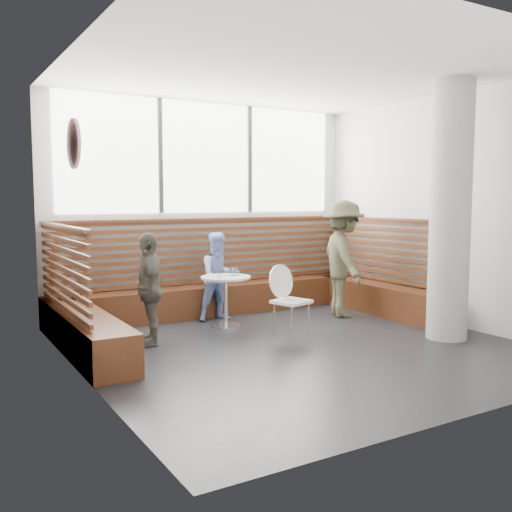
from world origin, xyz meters
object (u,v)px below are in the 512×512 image
cafe_chair (288,294)px  concrete_column (450,211)px  cafe_table (226,291)px  child_left (149,289)px  child_back (219,277)px  adult_man (343,259)px

cafe_chair → concrete_column: bearing=-51.8°
cafe_table → child_left: size_ratio=0.52×
child_back → child_left: 1.57m
cafe_chair → child_left: (-1.71, 0.45, 0.15)m
cafe_chair → child_back: child_back is taller
concrete_column → child_left: size_ratio=2.36×
concrete_column → adult_man: concrete_column is taller
cafe_table → child_back: size_ratio=0.55×
adult_man → child_left: adult_man is taller
child_left → cafe_table: bearing=119.5°
cafe_table → child_back: 0.46m
adult_man → child_left: (-3.08, -0.12, -0.19)m
cafe_table → child_left: (-1.23, -0.37, 0.18)m
concrete_column → cafe_table: concrete_column is taller
cafe_chair → child_left: bearing=149.1°
cafe_table → cafe_chair: (0.48, -0.83, 0.03)m
child_left → adult_man: bearing=104.8°
cafe_chair → cafe_table: bearing=104.0°
cafe_chair → adult_man: adult_man is taller
cafe_table → child_left: 1.30m
adult_man → child_left: size_ratio=1.28×
child_left → child_back: bearing=133.3°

